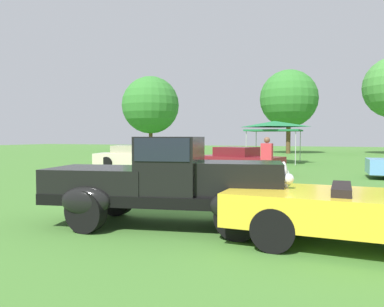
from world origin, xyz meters
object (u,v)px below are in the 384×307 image
Objects in this scene: feature_pickup_truck at (167,181)px; canopy_tent_left_field at (274,125)px; neighbor_convertible at (381,211)px; spectator_near_truck at (154,156)px; show_car_burgundy at (238,160)px; show_car_cream at (132,157)px; spectator_between_cars at (267,158)px.

canopy_tent_left_field reaches higher than feature_pickup_truck.
neighbor_convertible is 2.66× the size of spectator_near_truck.
show_car_burgundy is 7.47m from canopy_tent_left_field.
spectator_near_truck is at bearing 119.51° from feature_pickup_truck.
feature_pickup_truck is 1.12× the size of show_car_burgundy.
neighbor_convertible reaches higher than show_car_cream.
neighbor_convertible is 1.06× the size of show_car_cream.
show_car_cream is at bearing -135.54° from canopy_tent_left_field.
show_car_burgundy is 2.49× the size of spectator_between_cars.
neighbor_convertible is 1.07× the size of show_car_burgundy.
feature_pickup_truck is 2.78× the size of spectator_between_cars.
neighbor_convertible is at bearing -64.80° from show_car_burgundy.
feature_pickup_truck is 10.32m from show_car_burgundy.
canopy_tent_left_field is (-0.76, 17.46, 1.56)m from feature_pickup_truck.
spectator_near_truck is 4.47m from spectator_between_cars.
canopy_tent_left_field is (-4.37, 17.55, 1.84)m from neighbor_convertible.
show_car_cream and show_car_burgundy have the same top height.
feature_pickup_truck reaches higher than spectator_between_cars.
spectator_between_cars is at bearing -26.30° from show_car_cream.
neighbor_convertible is 11.42m from show_car_burgundy.
spectator_between_cars is (0.63, 7.01, 0.05)m from feature_pickup_truck.
spectator_between_cars reaches higher than show_car_burgundy.
feature_pickup_truck is 1.43× the size of canopy_tent_left_field.
spectator_near_truck is (-2.58, -3.47, 0.31)m from show_car_burgundy.
spectator_between_cars is (1.89, -3.23, 0.31)m from show_car_burgundy.
canopy_tent_left_field is (6.62, 6.50, 1.83)m from show_car_cream.
spectator_near_truck reaches higher than show_car_burgundy.
canopy_tent_left_field is at bearing 44.46° from show_car_cream.
spectator_near_truck is (3.54, -4.19, 0.31)m from show_car_cream.
feature_pickup_truck is at bearing -60.49° from spectator_near_truck.
feature_pickup_truck reaches higher than spectator_near_truck.
spectator_near_truck is (-3.83, 6.77, 0.05)m from feature_pickup_truck.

